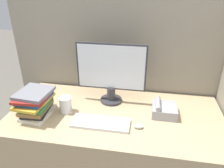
% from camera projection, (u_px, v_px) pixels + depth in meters
% --- Properties ---
extents(cubicle_panel_rear, '(2.05, 0.04, 1.71)m').
position_uv_depth(cubicle_panel_rear, '(123.00, 79.00, 2.05)').
color(cubicle_panel_rear, gray).
rests_on(cubicle_panel_rear, ground_plane).
extents(desk, '(1.65, 0.81, 0.76)m').
position_uv_depth(desk, '(115.00, 150.00, 1.87)').
color(desk, tan).
rests_on(desk, ground_plane).
extents(monitor, '(0.56, 0.18, 0.50)m').
position_uv_depth(monitor, '(111.00, 73.00, 1.76)').
color(monitor, '#333338').
rests_on(monitor, desk).
extents(keyboard, '(0.42, 0.16, 0.02)m').
position_uv_depth(keyboard, '(101.00, 123.00, 1.57)').
color(keyboard, silver).
rests_on(keyboard, desk).
extents(mouse, '(0.07, 0.04, 0.03)m').
position_uv_depth(mouse, '(138.00, 126.00, 1.53)').
color(mouse, silver).
rests_on(mouse, desk).
extents(coffee_cup, '(0.10, 0.10, 0.13)m').
position_uv_depth(coffee_cup, '(66.00, 105.00, 1.69)').
color(coffee_cup, white).
rests_on(coffee_cup, desk).
extents(book_stack, '(0.25, 0.31, 0.21)m').
position_uv_depth(book_stack, '(35.00, 103.00, 1.63)').
color(book_stack, silver).
rests_on(book_stack, desk).
extents(desk_telephone, '(0.19, 0.19, 0.11)m').
position_uv_depth(desk_telephone, '(164.00, 110.00, 1.67)').
color(desk_telephone, '#99999E').
rests_on(desk_telephone, desk).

